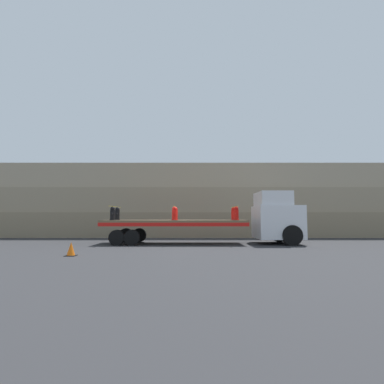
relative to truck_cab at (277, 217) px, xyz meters
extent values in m
plane|color=#2D2D30|center=(-5.96, 0.00, -1.49)|extent=(120.00, 120.00, 0.00)
cube|color=#84755B|center=(-5.96, 6.16, -0.56)|extent=(60.00, 3.00, 1.87)
cube|color=gray|center=(-5.96, 6.31, 1.31)|extent=(60.00, 3.00, 1.87)
cube|color=tan|center=(-5.96, 6.46, 3.18)|extent=(60.00, 3.00, 1.87)
cube|color=silver|center=(-0.06, 0.00, -0.26)|extent=(2.47, 2.58, 1.86)
cube|color=silver|center=(-0.31, 0.00, 1.07)|extent=(1.73, 2.37, 0.79)
cube|color=black|center=(0.62, 0.00, 0.11)|extent=(0.99, 2.27, 1.04)
cylinder|color=black|center=(0.37, -1.22, -0.95)|extent=(1.09, 0.28, 1.09)
cylinder|color=black|center=(0.37, 1.22, -0.95)|extent=(1.09, 0.28, 1.09)
cube|color=brown|center=(-5.96, 0.00, -0.21)|extent=(8.12, 2.46, 0.13)
cube|color=red|center=(-5.96, -1.19, -0.37)|extent=(8.12, 0.08, 0.20)
cube|color=red|center=(-5.96, 1.19, -0.37)|extent=(8.12, 0.08, 0.20)
cylinder|color=black|center=(-8.19, -1.13, -1.07)|extent=(0.84, 0.30, 0.84)
cylinder|color=black|center=(-8.19, 1.13, -1.07)|extent=(0.84, 0.30, 0.84)
cylinder|color=black|center=(-9.00, -1.13, -1.07)|extent=(0.84, 0.30, 0.84)
cylinder|color=black|center=(-9.00, 1.13, -1.07)|extent=(0.84, 0.30, 0.84)
cylinder|color=black|center=(-9.42, -0.54, -0.13)|extent=(0.34, 0.34, 0.03)
cylinder|color=black|center=(-9.42, -0.54, 0.14)|extent=(0.27, 0.27, 0.57)
sphere|color=black|center=(-9.42, -0.54, 0.49)|extent=(0.26, 0.26, 0.26)
cylinder|color=black|center=(-9.42, -0.75, 0.21)|extent=(0.12, 0.14, 0.12)
cylinder|color=black|center=(-9.42, -0.33, 0.21)|extent=(0.12, 0.14, 0.12)
cylinder|color=black|center=(-9.42, 0.54, -0.13)|extent=(0.34, 0.34, 0.03)
cylinder|color=black|center=(-9.42, 0.54, 0.14)|extent=(0.27, 0.27, 0.57)
sphere|color=black|center=(-9.42, 0.54, 0.49)|extent=(0.26, 0.26, 0.26)
cylinder|color=black|center=(-9.42, 0.33, 0.21)|extent=(0.12, 0.14, 0.12)
cylinder|color=black|center=(-9.42, 0.75, 0.21)|extent=(0.12, 0.14, 0.12)
cylinder|color=red|center=(-5.96, -0.54, -0.13)|extent=(0.34, 0.34, 0.03)
cylinder|color=red|center=(-5.96, -0.54, 0.14)|extent=(0.27, 0.27, 0.57)
sphere|color=red|center=(-5.96, -0.54, 0.49)|extent=(0.26, 0.26, 0.26)
cylinder|color=red|center=(-5.96, -0.75, 0.21)|extent=(0.12, 0.14, 0.12)
cylinder|color=red|center=(-5.96, -0.33, 0.21)|extent=(0.12, 0.14, 0.12)
cylinder|color=red|center=(-5.96, 0.54, -0.13)|extent=(0.34, 0.34, 0.03)
cylinder|color=red|center=(-5.96, 0.54, 0.14)|extent=(0.27, 0.27, 0.57)
sphere|color=red|center=(-5.96, 0.54, 0.49)|extent=(0.26, 0.26, 0.26)
cylinder|color=red|center=(-5.96, 0.33, 0.21)|extent=(0.12, 0.14, 0.12)
cylinder|color=red|center=(-5.96, 0.75, 0.21)|extent=(0.12, 0.14, 0.12)
cylinder|color=red|center=(-2.49, -0.54, -0.13)|extent=(0.34, 0.34, 0.03)
cylinder|color=red|center=(-2.49, -0.54, 0.14)|extent=(0.27, 0.27, 0.57)
sphere|color=red|center=(-2.49, -0.54, 0.49)|extent=(0.26, 0.26, 0.26)
cylinder|color=red|center=(-2.49, -0.75, 0.21)|extent=(0.12, 0.14, 0.12)
cylinder|color=red|center=(-2.49, -0.33, 0.21)|extent=(0.12, 0.14, 0.12)
cylinder|color=red|center=(-2.49, 0.54, -0.13)|extent=(0.34, 0.34, 0.03)
cylinder|color=red|center=(-2.49, 0.54, 0.14)|extent=(0.27, 0.27, 0.57)
sphere|color=red|center=(-2.49, 0.54, 0.49)|extent=(0.26, 0.26, 0.26)
cylinder|color=red|center=(-2.49, 0.33, 0.21)|extent=(0.12, 0.14, 0.12)
cylinder|color=red|center=(-2.49, 0.75, 0.21)|extent=(0.12, 0.14, 0.12)
cube|color=yellow|center=(-9.42, 0.00, 0.62)|extent=(0.05, 2.66, 0.01)
cube|color=yellow|center=(-5.96, 0.00, 0.62)|extent=(0.05, 2.66, 0.01)
cube|color=yellow|center=(-2.49, 0.00, 0.62)|extent=(0.05, 2.66, 0.01)
cube|color=black|center=(-9.72, -5.42, -1.48)|extent=(0.41, 0.41, 0.03)
cone|color=orange|center=(-9.72, -5.42, -1.21)|extent=(0.31, 0.31, 0.52)
camera|label=1|loc=(-4.97, -17.30, 0.02)|focal=28.00mm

